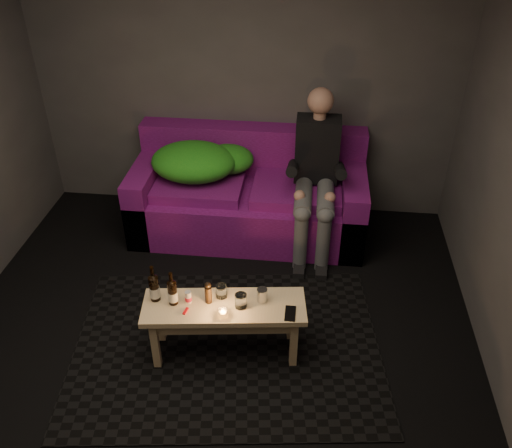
% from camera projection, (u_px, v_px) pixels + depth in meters
% --- Properties ---
extents(floor, '(4.50, 4.50, 0.00)m').
position_uv_depth(floor, '(206.00, 367.00, 3.91)').
color(floor, black).
rests_on(floor, ground).
extents(room, '(4.50, 4.50, 4.50)m').
position_uv_depth(room, '(206.00, 130.00, 3.36)').
color(room, silver).
rests_on(room, ground).
extents(rug, '(2.46, 1.93, 0.01)m').
position_uv_depth(rug, '(227.00, 346.00, 4.07)').
color(rug, black).
rests_on(rug, floor).
extents(sofa, '(2.17, 0.97, 0.93)m').
position_uv_depth(sofa, '(249.00, 197.00, 5.20)').
color(sofa, '#630D56').
rests_on(sofa, floor).
extents(green_blanket, '(0.95, 0.65, 0.32)m').
position_uv_depth(green_blanket, '(200.00, 161.00, 5.03)').
color(green_blanket, '#1A8F1E').
rests_on(green_blanket, sofa).
extents(person, '(0.39, 0.90, 1.45)m').
position_uv_depth(person, '(316.00, 171.00, 4.77)').
color(person, black).
rests_on(person, sofa).
extents(coffee_table, '(1.17, 0.50, 0.47)m').
position_uv_depth(coffee_table, '(224.00, 314.00, 3.81)').
color(coffee_table, '#D9B47F').
rests_on(coffee_table, rug).
extents(beer_bottle_a, '(0.07, 0.07, 0.29)m').
position_uv_depth(beer_bottle_a, '(154.00, 288.00, 3.76)').
color(beer_bottle_a, black).
rests_on(beer_bottle_a, coffee_table).
extents(beer_bottle_b, '(0.07, 0.07, 0.27)m').
position_uv_depth(beer_bottle_b, '(172.00, 292.00, 3.73)').
color(beer_bottle_b, black).
rests_on(beer_bottle_b, coffee_table).
extents(salt_shaker, '(0.05, 0.05, 0.09)m').
position_uv_depth(salt_shaker, '(188.00, 297.00, 3.76)').
color(salt_shaker, silver).
rests_on(salt_shaker, coffee_table).
extents(pepper_mill, '(0.05, 0.05, 0.13)m').
position_uv_depth(pepper_mill, '(208.00, 295.00, 3.76)').
color(pepper_mill, black).
rests_on(pepper_mill, coffee_table).
extents(tumbler_back, '(0.10, 0.10, 0.10)m').
position_uv_depth(tumbler_back, '(221.00, 291.00, 3.81)').
color(tumbler_back, white).
rests_on(tumbler_back, coffee_table).
extents(tealight, '(0.07, 0.07, 0.05)m').
position_uv_depth(tealight, '(223.00, 313.00, 3.66)').
color(tealight, white).
rests_on(tealight, coffee_table).
extents(tumbler_front, '(0.11, 0.11, 0.11)m').
position_uv_depth(tumbler_front, '(241.00, 301.00, 3.72)').
color(tumbler_front, white).
rests_on(tumbler_front, coffee_table).
extents(steel_cup, '(0.09, 0.09, 0.10)m').
position_uv_depth(steel_cup, '(262.00, 295.00, 3.78)').
color(steel_cup, '#BABDC2').
rests_on(steel_cup, coffee_table).
extents(smartphone, '(0.07, 0.15, 0.01)m').
position_uv_depth(smartphone, '(290.00, 313.00, 3.69)').
color(smartphone, black).
rests_on(smartphone, coffee_table).
extents(red_lighter, '(0.03, 0.07, 0.01)m').
position_uv_depth(red_lighter, '(186.00, 311.00, 3.71)').
color(red_lighter, red).
rests_on(red_lighter, coffee_table).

